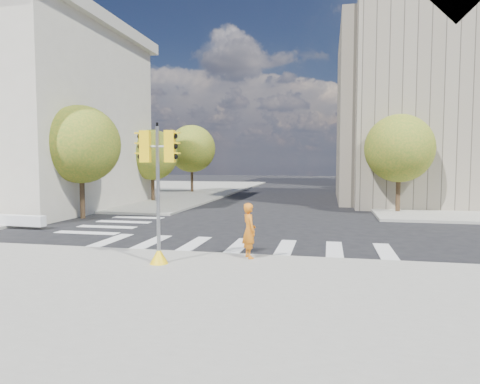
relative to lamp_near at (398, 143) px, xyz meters
name	(u,v)px	position (x,y,z in m)	size (l,w,h in m)	color
ground	(251,237)	(-8.00, -14.00, -4.58)	(160.00, 160.00, 0.00)	black
sidewalk_near	(141,339)	(-8.00, -25.00, -4.50)	(30.00, 14.00, 0.15)	gray
sidewalk_far_left	(117,190)	(-28.00, 12.00, -4.50)	(28.00, 40.00, 0.15)	gray
tree_lw_near	(81,145)	(-18.50, -10.00, -0.38)	(4.40, 4.40, 6.41)	#382616
tree_lw_mid	(152,155)	(-18.50, 0.00, -0.82)	(4.00, 4.00, 5.77)	#382616
tree_lw_far	(192,149)	(-18.50, 10.00, -0.04)	(4.80, 4.80, 6.95)	#382616
tree_re_near	(399,148)	(-0.50, -4.00, -0.53)	(4.20, 4.20, 6.16)	#382616
tree_re_mid	(378,149)	(-0.50, 8.00, -0.23)	(4.60, 4.60, 6.66)	#382616
tree_re_far	(366,156)	(-0.50, 20.00, -0.71)	(4.00, 4.00, 5.88)	#382616
lamp_near	(398,143)	(0.00, 0.00, 0.00)	(0.35, 0.18, 8.11)	black
lamp_far	(376,148)	(0.00, 14.00, 0.00)	(0.35, 0.18, 8.11)	black
traffic_signal	(158,205)	(-9.76, -19.91, -2.64)	(1.07, 0.56, 4.26)	yellow
photographer	(249,231)	(-7.22, -18.60, -3.54)	(0.65, 0.43, 1.78)	orange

